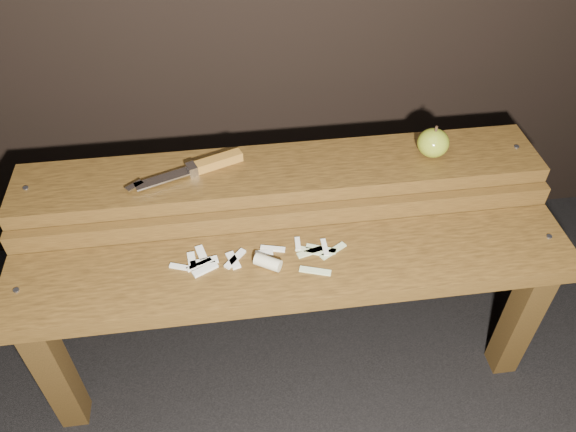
{
  "coord_description": "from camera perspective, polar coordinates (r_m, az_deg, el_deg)",
  "views": [
    {
      "loc": [
        -0.12,
        -0.82,
        1.3
      ],
      "look_at": [
        0.0,
        0.06,
        0.45
      ],
      "focal_mm": 35.0,
      "sensor_mm": 36.0,
      "label": 1
    }
  ],
  "objects": [
    {
      "name": "apple_scraps",
      "position": [
        1.17,
        -2.95,
        -4.39
      ],
      "size": [
        0.38,
        0.12,
        0.03
      ],
      "color": "beige",
      "rests_on": "bench_front_tier"
    },
    {
      "name": "knife",
      "position": [
        1.28,
        -8.48,
        5.09
      ],
      "size": [
        0.26,
        0.11,
        0.02
      ],
      "color": "#956020",
      "rests_on": "bench_rear_tier"
    },
    {
      "name": "apple",
      "position": [
        1.33,
        14.53,
        7.21
      ],
      "size": [
        0.07,
        0.07,
        0.08
      ],
      "color": "olive",
      "rests_on": "bench_rear_tier"
    },
    {
      "name": "bench_rear_tier",
      "position": [
        1.33,
        -0.61,
        2.0
      ],
      "size": [
        1.2,
        0.21,
        0.5
      ],
      "color": "#38250E",
      "rests_on": "ground"
    },
    {
      "name": "ground",
      "position": [
        1.54,
        0.31,
        -13.79
      ],
      "size": [
        60.0,
        60.0,
        0.0
      ],
      "primitive_type": "plane",
      "color": "black"
    },
    {
      "name": "bench_front_tier",
      "position": [
        1.22,
        0.77,
        -7.22
      ],
      "size": [
        1.2,
        0.2,
        0.42
      ],
      "color": "#38250E",
      "rests_on": "ground"
    }
  ]
}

